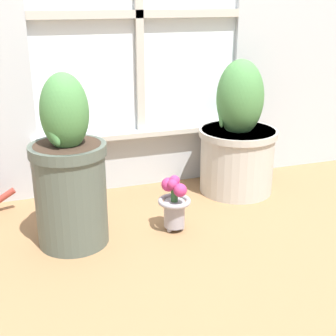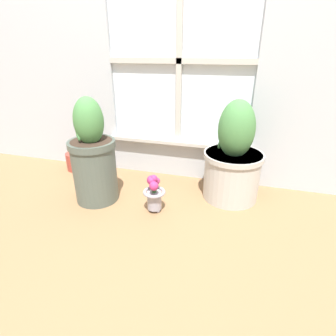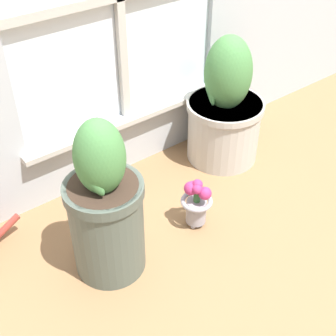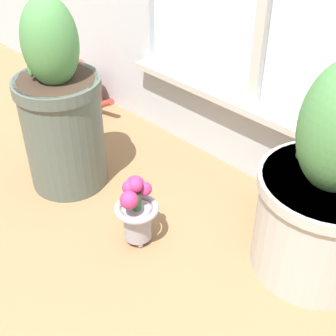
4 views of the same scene
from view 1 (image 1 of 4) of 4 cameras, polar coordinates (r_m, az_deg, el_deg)
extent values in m
plane|color=olive|center=(1.77, 2.93, -9.87)|extent=(10.00, 10.00, 0.00)
cube|color=#B2B7BC|center=(2.31, -3.30, 1.44)|extent=(0.97, 0.05, 0.28)
cube|color=white|center=(2.20, -3.76, 18.26)|extent=(0.97, 0.02, 1.06)
cube|color=#BCB7AD|center=(2.17, -3.56, 18.24)|extent=(0.04, 0.02, 1.06)
cube|color=#BCB7AD|center=(2.17, -3.56, 18.24)|extent=(0.97, 0.02, 0.04)
cube|color=#BCB7AD|center=(2.23, -3.06, 4.23)|extent=(1.03, 0.06, 0.02)
cylinder|color=#4C564C|center=(1.77, -11.74, -3.20)|extent=(0.26, 0.26, 0.39)
cylinder|color=#4C564C|center=(1.71, -12.16, 2.22)|extent=(0.28, 0.28, 0.04)
cylinder|color=#38281E|center=(1.70, -12.20, 2.68)|extent=(0.24, 0.24, 0.01)
ellipsoid|color=#477F42|center=(1.67, -12.51, 6.66)|extent=(0.17, 0.17, 0.28)
ellipsoid|color=#477F42|center=(1.64, -13.98, 4.40)|extent=(0.08, 0.09, 0.12)
cylinder|color=#B7B2A8|center=(2.24, 8.38, 0.91)|extent=(0.34, 0.34, 0.30)
cylinder|color=#B7B2A8|center=(2.20, 8.56, 4.26)|extent=(0.36, 0.36, 0.03)
cylinder|color=#38281E|center=(2.20, 8.57, 4.52)|extent=(0.32, 0.32, 0.01)
ellipsoid|color=#477F42|center=(2.16, 8.78, 8.42)|extent=(0.21, 0.21, 0.35)
ellipsoid|color=#477F42|center=(2.17, 6.55, 6.75)|extent=(0.08, 0.14, 0.15)
sphere|color=#99939E|center=(1.92, 0.46, -6.85)|extent=(0.02, 0.02, 0.02)
sphere|color=#99939E|center=(1.87, 0.15, -7.58)|extent=(0.02, 0.02, 0.02)
sphere|color=#99939E|center=(1.89, 1.68, -7.33)|extent=(0.02, 0.02, 0.02)
cylinder|color=#99939E|center=(1.87, 0.78, -5.57)|extent=(0.08, 0.08, 0.11)
torus|color=#99939E|center=(1.84, 0.78, -4.06)|extent=(0.13, 0.13, 0.02)
cylinder|color=#386633|center=(1.83, 0.79, -3.21)|extent=(0.03, 0.03, 0.06)
sphere|color=#B22D66|center=(1.81, 0.80, -1.55)|extent=(0.04, 0.04, 0.04)
sphere|color=#B22D66|center=(1.85, 0.61, -2.04)|extent=(0.04, 0.04, 0.04)
sphere|color=#B22D66|center=(1.83, 0.05, -2.03)|extent=(0.06, 0.06, 0.06)
sphere|color=#B22D66|center=(1.80, 0.57, -2.00)|extent=(0.04, 0.04, 0.04)
sphere|color=#B22D66|center=(1.80, 1.57, -2.70)|extent=(0.05, 0.05, 0.05)
cylinder|color=#99382D|center=(2.15, -19.73, -3.58)|extent=(0.13, 0.03, 0.09)
camera|label=2|loc=(1.06, 54.23, 11.62)|focal=28.00mm
camera|label=3|loc=(0.83, -70.62, 46.61)|focal=50.00mm
camera|label=4|loc=(1.64, 39.61, 20.74)|focal=50.00mm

